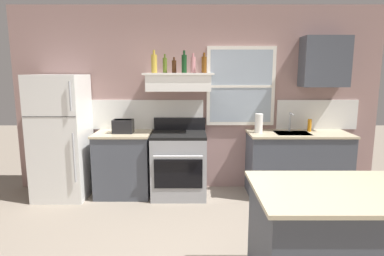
% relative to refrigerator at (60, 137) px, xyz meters
% --- Properties ---
extents(back_wall, '(5.40, 0.11, 2.70)m').
position_rel_refrigerator_xyz_m(back_wall, '(1.93, 0.39, 0.49)').
color(back_wall, gray).
rests_on(back_wall, ground_plane).
extents(refrigerator, '(0.70, 0.72, 1.72)m').
position_rel_refrigerator_xyz_m(refrigerator, '(0.00, 0.00, 0.00)').
color(refrigerator, white).
rests_on(refrigerator, ground_plane).
extents(counter_left_of_stove, '(0.79, 0.63, 0.91)m').
position_rel_refrigerator_xyz_m(counter_left_of_stove, '(0.85, 0.06, -0.41)').
color(counter_left_of_stove, '#474C56').
rests_on(counter_left_of_stove, ground_plane).
extents(toaster, '(0.30, 0.20, 0.19)m').
position_rel_refrigerator_xyz_m(toaster, '(0.86, 0.05, 0.15)').
color(toaster, black).
rests_on(toaster, counter_left_of_stove).
extents(stove_range, '(0.76, 0.69, 1.09)m').
position_rel_refrigerator_xyz_m(stove_range, '(1.65, 0.02, -0.40)').
color(stove_range, '#9EA0A5').
rests_on(stove_range, ground_plane).
extents(range_hood_shelf, '(0.96, 0.52, 0.24)m').
position_rel_refrigerator_xyz_m(range_hood_shelf, '(1.65, 0.12, 0.76)').
color(range_hood_shelf, white).
extents(bottle_champagne_gold_foil, '(0.08, 0.08, 0.31)m').
position_rel_refrigerator_xyz_m(bottle_champagne_gold_foil, '(1.31, 0.08, 1.01)').
color(bottle_champagne_gold_foil, '#B29333').
rests_on(bottle_champagne_gold_foil, range_hood_shelf).
extents(bottle_olive_oil_square, '(0.06, 0.06, 0.26)m').
position_rel_refrigerator_xyz_m(bottle_olive_oil_square, '(1.45, 0.18, 0.99)').
color(bottle_olive_oil_square, '#4C601E').
rests_on(bottle_olive_oil_square, range_hood_shelf).
extents(bottle_brown_stout, '(0.06, 0.06, 0.22)m').
position_rel_refrigerator_xyz_m(bottle_brown_stout, '(1.59, 0.12, 0.97)').
color(bottle_brown_stout, '#381E0F').
rests_on(bottle_brown_stout, range_hood_shelf).
extents(bottle_dark_green_wine, '(0.07, 0.07, 0.30)m').
position_rel_refrigerator_xyz_m(bottle_dark_green_wine, '(1.73, 0.07, 1.01)').
color(bottle_dark_green_wine, '#143819').
rests_on(bottle_dark_green_wine, range_hood_shelf).
extents(bottle_rose_pink, '(0.07, 0.07, 0.27)m').
position_rel_refrigerator_xyz_m(bottle_rose_pink, '(1.85, 0.14, 1.00)').
color(bottle_rose_pink, '#C67F84').
rests_on(bottle_rose_pink, range_hood_shelf).
extents(bottle_amber_wine, '(0.07, 0.07, 0.27)m').
position_rel_refrigerator_xyz_m(bottle_amber_wine, '(2.00, 0.07, 1.00)').
color(bottle_amber_wine, brown).
rests_on(bottle_amber_wine, range_hood_shelf).
extents(counter_right_with_sink, '(1.43, 0.63, 0.91)m').
position_rel_refrigerator_xyz_m(counter_right_with_sink, '(3.35, 0.06, -0.41)').
color(counter_right_with_sink, '#474C56').
rests_on(counter_right_with_sink, ground_plane).
extents(sink_faucet, '(0.03, 0.17, 0.28)m').
position_rel_refrigerator_xyz_m(sink_faucet, '(3.25, 0.16, 0.22)').
color(sink_faucet, silver).
rests_on(sink_faucet, counter_right_with_sink).
extents(paper_towel_roll, '(0.11, 0.11, 0.27)m').
position_rel_refrigerator_xyz_m(paper_towel_roll, '(2.77, 0.06, 0.18)').
color(paper_towel_roll, white).
rests_on(paper_towel_roll, counter_right_with_sink).
extents(dish_soap_bottle, '(0.06, 0.06, 0.18)m').
position_rel_refrigerator_xyz_m(dish_soap_bottle, '(3.53, 0.16, 0.14)').
color(dish_soap_bottle, orange).
rests_on(dish_soap_bottle, counter_right_with_sink).
extents(kitchen_island, '(1.40, 0.90, 0.91)m').
position_rel_refrigerator_xyz_m(kitchen_island, '(3.00, -2.18, -0.41)').
color(kitchen_island, '#474C56').
rests_on(kitchen_island, ground_plane).
extents(upper_cabinet_right, '(0.64, 0.32, 0.70)m').
position_rel_refrigerator_xyz_m(upper_cabinet_right, '(3.70, 0.20, 1.04)').
color(upper_cabinet_right, '#474C56').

